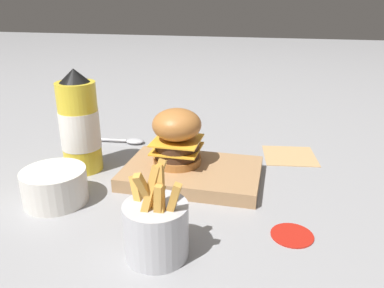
% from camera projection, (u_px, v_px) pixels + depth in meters
% --- Properties ---
extents(ground_plane, '(6.00, 6.00, 0.00)m').
position_uv_depth(ground_plane, '(171.00, 180.00, 0.75)').
color(ground_plane, gray).
extents(serving_board, '(0.27, 0.18, 0.03)m').
position_uv_depth(serving_board, '(192.00, 173.00, 0.75)').
color(serving_board, '#A37A51').
rests_on(serving_board, ground_plane).
extents(burger, '(0.10, 0.10, 0.11)m').
position_uv_depth(burger, '(177.00, 136.00, 0.75)').
color(burger, '#AD6B33').
rests_on(burger, serving_board).
extents(ketchup_bottle, '(0.08, 0.08, 0.22)m').
position_uv_depth(ketchup_bottle, '(80.00, 125.00, 0.77)').
color(ketchup_bottle, yellow).
rests_on(ketchup_bottle, ground_plane).
extents(fries_basket, '(0.09, 0.09, 0.15)m').
position_uv_depth(fries_basket, '(156.00, 228.00, 0.52)').
color(fries_basket, '#B7B7BC').
rests_on(fries_basket, ground_plane).
extents(side_bowl, '(0.11, 0.11, 0.06)m').
position_uv_depth(side_bowl, '(55.00, 185.00, 0.66)').
color(side_bowl, silver).
rests_on(side_bowl, ground_plane).
extents(spoon, '(0.18, 0.04, 0.01)m').
position_uv_depth(spoon, '(126.00, 141.00, 0.94)').
color(spoon, '#B2B2B7').
rests_on(spoon, ground_plane).
extents(ketchup_puddle, '(0.07, 0.07, 0.00)m').
position_uv_depth(ketchup_puddle, '(292.00, 235.00, 0.58)').
color(ketchup_puddle, '#B21E14').
rests_on(ketchup_puddle, ground_plane).
extents(parchment_square, '(0.13, 0.13, 0.00)m').
position_uv_depth(parchment_square, '(290.00, 155.00, 0.87)').
color(parchment_square, tan).
rests_on(parchment_square, ground_plane).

